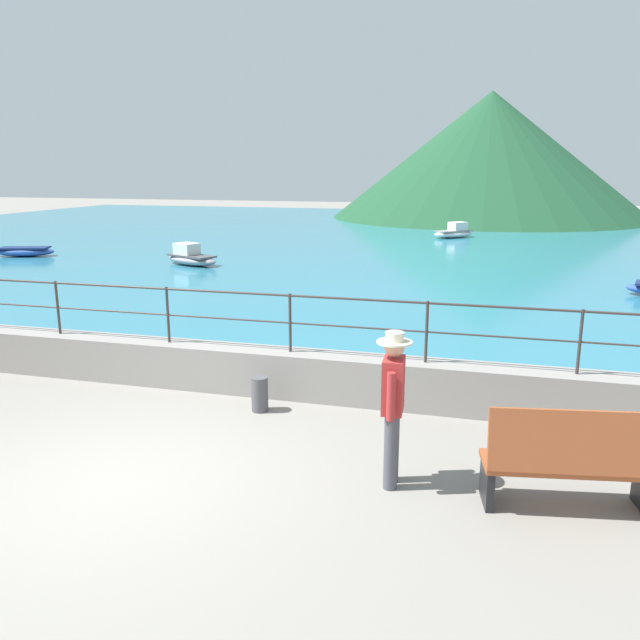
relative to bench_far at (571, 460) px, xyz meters
name	(u,v)px	position (x,y,z in m)	size (l,w,h in m)	color
ground_plane	(116,483)	(-4.79, -0.71, -0.56)	(120.00, 120.00, 0.00)	gray
promenade_wall	(229,368)	(-4.79, 2.49, -0.21)	(20.00, 0.56, 0.70)	gray
railing	(227,307)	(-4.79, 2.49, 0.77)	(18.44, 0.04, 0.90)	#383330
lake_water	(411,239)	(-4.79, 25.13, -0.53)	(64.00, 44.32, 0.06)	teal
hill_main	(489,156)	(-1.49, 40.09, 3.72)	(21.60, 21.60, 8.55)	#1E4C2D
bench_far	(571,460)	(0.00, 0.00, 0.00)	(1.77, 0.83, 1.13)	#9E4C28
person_walking	(393,401)	(-1.82, 0.08, 0.42)	(0.38, 0.57, 1.75)	#4C4C56
bollard	(260,394)	(-4.00, 1.75, -0.30)	(0.24, 0.24, 0.51)	#4C4C51
boat_0	(24,251)	(-18.61, 14.47, -0.30)	(2.46, 1.55, 0.36)	#2D4C9E
boat_1	(191,257)	(-11.27, 14.14, -0.23)	(2.47, 1.74, 0.76)	gray
boat_4	(454,232)	(-2.76, 25.97, -0.23)	(2.28, 2.24, 0.76)	white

